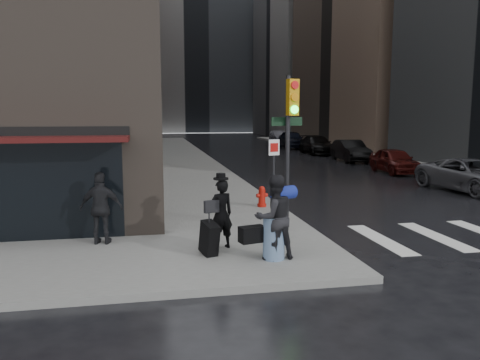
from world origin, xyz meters
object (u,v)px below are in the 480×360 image
at_px(parked_car_0, 471,175).
at_px(fire_hydrant, 262,197).
at_px(man_jeans, 273,217).
at_px(parked_car_3, 317,145).
at_px(man_overcoat, 219,218).
at_px(parked_car_2, 350,151).
at_px(traffic_light, 288,132).
at_px(parked_car_5, 280,137).
at_px(parked_car_4, 292,140).
at_px(parked_car_1, 394,161).
at_px(man_greycoat, 101,208).

bearing_deg(parked_car_0, fire_hydrant, -172.80).
xyz_separation_m(man_jeans, parked_car_3, (10.93, 26.97, -0.33)).
bearing_deg(man_overcoat, parked_car_0, -167.79).
height_order(parked_car_2, parked_car_3, parked_car_2).
xyz_separation_m(traffic_light, parked_car_3, (9.95, 24.72, -2.03)).
bearing_deg(man_overcoat, parked_car_5, -126.04).
bearing_deg(man_jeans, parked_car_0, -158.04).
bearing_deg(fire_hydrant, parked_car_4, 70.87).
relative_size(parked_car_1, parked_car_3, 0.80).
distance_m(traffic_light, parked_car_1, 15.55).
relative_size(man_greycoat, traffic_light, 0.43).
relative_size(parked_car_3, parked_car_5, 1.14).
distance_m(traffic_light, parked_car_2, 20.98).
bearing_deg(parked_car_3, man_jeans, -109.14).
relative_size(parked_car_0, parked_car_3, 0.97).
height_order(parked_car_1, parked_car_5, parked_car_5).
xyz_separation_m(parked_car_1, parked_car_3, (0.21, 12.77, 0.04)).
xyz_separation_m(parked_car_3, parked_car_4, (-0.20, 6.38, 0.10)).
bearing_deg(parked_car_0, man_jeans, -149.48).
distance_m(parked_car_0, parked_car_2, 12.77).
relative_size(parked_car_2, parked_car_4, 0.91).
bearing_deg(man_greycoat, parked_car_4, -103.80).
xyz_separation_m(traffic_light, fire_hydrant, (0.13, 3.37, -2.30)).
distance_m(parked_car_0, parked_car_4, 25.54).
xyz_separation_m(parked_car_1, parked_car_4, (0.02, 19.15, 0.15)).
bearing_deg(fire_hydrant, parked_car_2, 56.60).
height_order(man_greycoat, parked_car_3, man_greycoat).
bearing_deg(parked_car_2, parked_car_1, -88.00).
bearing_deg(fire_hydrant, man_greycoat, -142.50).
relative_size(man_jeans, parked_car_4, 0.37).
xyz_separation_m(man_overcoat, traffic_light, (2.02, 1.34, 1.87)).
bearing_deg(parked_car_3, parked_car_1, -88.03).
bearing_deg(parked_car_5, parked_car_3, -87.54).
xyz_separation_m(parked_car_0, parked_car_3, (0.26, 19.15, 0.05)).
height_order(man_overcoat, man_jeans, man_jeans).
height_order(man_jeans, traffic_light, traffic_light).
bearing_deg(parked_car_4, traffic_light, -102.23).
bearing_deg(man_overcoat, man_jeans, 120.39).
distance_m(man_jeans, man_greycoat, 4.17).
relative_size(parked_car_1, parked_car_5, 0.91).
bearing_deg(man_jeans, man_greycoat, -41.84).
bearing_deg(parked_car_5, parked_car_0, -86.83).
relative_size(parked_car_2, parked_car_3, 0.88).
bearing_deg(parked_car_4, parked_car_1, -84.88).
bearing_deg(parked_car_0, traffic_light, -155.84).
distance_m(man_overcoat, parked_car_3, 28.68).
height_order(parked_car_3, parked_car_4, parked_car_4).
height_order(fire_hydrant, parked_car_0, parked_car_0).
xyz_separation_m(man_jeans, parked_car_5, (11.37, 39.74, -0.33)).
relative_size(man_overcoat, parked_car_0, 0.36).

